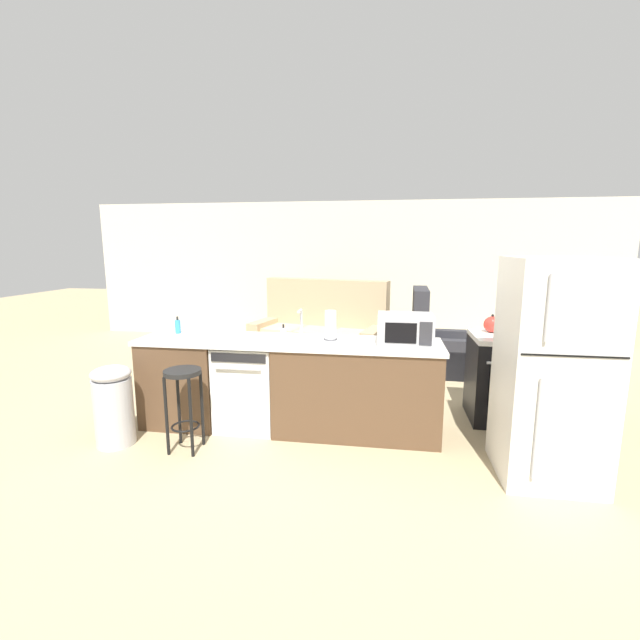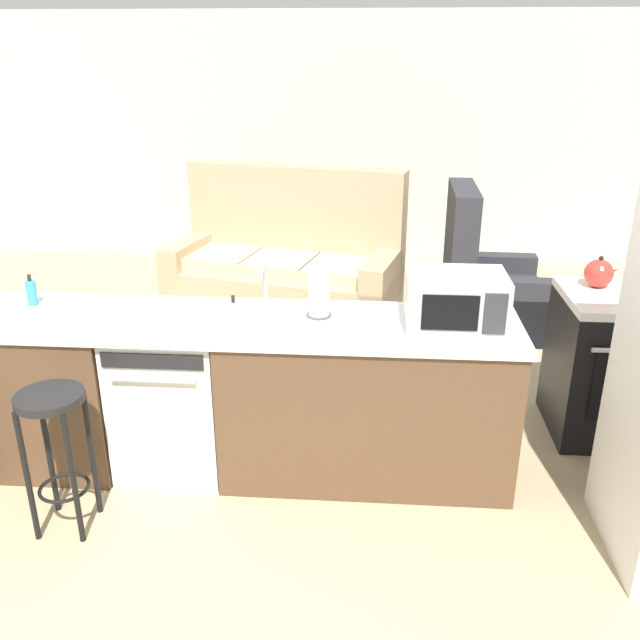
{
  "view_description": "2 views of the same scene",
  "coord_description": "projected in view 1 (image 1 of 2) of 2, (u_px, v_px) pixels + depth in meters",
  "views": [
    {
      "loc": [
        1.08,
        -3.94,
        1.81
      ],
      "look_at": [
        0.4,
        0.43,
        1.03
      ],
      "focal_mm": 24.0,
      "sensor_mm": 36.0,
      "label": 1
    },
    {
      "loc": [
        0.82,
        -3.27,
        2.23
      ],
      "look_at": [
        0.55,
        0.27,
        0.8
      ],
      "focal_mm": 38.0,
      "sensor_mm": 36.0,
      "label": 2
    }
  ],
  "objects": [
    {
      "name": "wall_back",
      "position": [
        345.0,
        271.0,
        8.12
      ],
      "size": [
        10.0,
        0.06,
        2.6
      ],
      "color": "beige",
      "rests_on": "ground_plane"
    },
    {
      "name": "soap_bottle",
      "position": [
        284.0,
        335.0,
        4.0
      ],
      "size": [
        0.06,
        0.06,
        0.18
      ],
      "color": "silver",
      "rests_on": "kitchen_counter"
    },
    {
      "name": "dishwasher",
      "position": [
        249.0,
        385.0,
        4.27
      ],
      "size": [
        0.58,
        0.61,
        0.84
      ],
      "color": "silver",
      "rests_on": "ground_plane"
    },
    {
      "name": "armchair",
      "position": [
        433.0,
        348.0,
        6.12
      ],
      "size": [
        0.83,
        0.88,
        1.2
      ],
      "color": "#2D2D33",
      "rests_on": "ground_plane"
    },
    {
      "name": "sink_faucet",
      "position": [
        301.0,
        326.0,
        4.12
      ],
      "size": [
        0.07,
        0.18,
        0.3
      ],
      "color": "silver",
      "rests_on": "kitchen_counter"
    },
    {
      "name": "paper_towel_roll",
      "position": [
        331.0,
        326.0,
        4.12
      ],
      "size": [
        0.14,
        0.14,
        0.28
      ],
      "color": "#4C4C51",
      "rests_on": "kitchen_counter"
    },
    {
      "name": "ground_plane",
      "position": [
        274.0,
        426.0,
        4.31
      ],
      "size": [
        24.0,
        24.0,
        0.0
      ],
      "primitive_type": "plane",
      "color": "tan"
    },
    {
      "name": "trash_bin",
      "position": [
        113.0,
        405.0,
        3.87
      ],
      "size": [
        0.35,
        0.35,
        0.74
      ],
      "color": "#B7B7BC",
      "rests_on": "ground_plane"
    },
    {
      "name": "couch",
      "position": [
        321.0,
        336.0,
        6.66
      ],
      "size": [
        2.16,
        1.35,
        1.27
      ],
      "color": "tan",
      "rests_on": "ground_plane"
    },
    {
      "name": "microwave",
      "position": [
        405.0,
        329.0,
        3.93
      ],
      "size": [
        0.5,
        0.37,
        0.28
      ],
      "color": "#B7B7BC",
      "rests_on": "kitchen_counter"
    },
    {
      "name": "kitchen_counter",
      "position": [
        297.0,
        388.0,
        4.2
      ],
      "size": [
        2.94,
        0.66,
        0.9
      ],
      "color": "brown",
      "rests_on": "ground_plane"
    },
    {
      "name": "kettle",
      "position": [
        492.0,
        324.0,
        4.47
      ],
      "size": [
        0.21,
        0.17,
        0.19
      ],
      "color": "red",
      "rests_on": "stove_range"
    },
    {
      "name": "dish_soap_bottle",
      "position": [
        178.0,
        326.0,
        4.42
      ],
      "size": [
        0.06,
        0.06,
        0.18
      ],
      "color": "#338CCC",
      "rests_on": "kitchen_counter"
    },
    {
      "name": "refrigerator",
      "position": [
        552.0,
        370.0,
        3.27
      ],
      "size": [
        0.72,
        0.73,
        1.72
      ],
      "color": "silver",
      "rests_on": "ground_plane"
    },
    {
      "name": "bar_stool",
      "position": [
        183.0,
        392.0,
        3.73
      ],
      "size": [
        0.32,
        0.32,
        0.74
      ],
      "color": "black",
      "rests_on": "ground_plane"
    },
    {
      "name": "stove_range",
      "position": [
        508.0,
        378.0,
        4.41
      ],
      "size": [
        0.76,
        0.68,
        0.9
      ],
      "color": "black",
      "rests_on": "ground_plane"
    }
  ]
}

